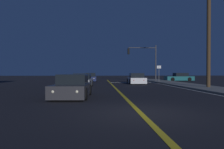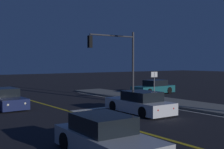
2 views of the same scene
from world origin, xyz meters
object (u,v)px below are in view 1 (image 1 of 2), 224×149
at_px(car_side_waiting_navy, 91,78).
at_px(car_parked_curb_teal, 179,78).
at_px(car_distant_tail_charcoal, 72,87).
at_px(street_sign_corner, 159,71).
at_px(traffic_signal_near_right, 145,57).
at_px(car_lead_oncoming_white, 136,79).
at_px(car_far_approaching_silver, 82,81).
at_px(utility_pole_right, 209,28).

height_order(car_side_waiting_navy, car_parked_curb_teal, same).
height_order(car_distant_tail_charcoal, street_sign_corner, street_sign_corner).
height_order(car_side_waiting_navy, traffic_signal_near_right, traffic_signal_near_right).
relative_size(car_lead_oncoming_white, traffic_signal_near_right, 0.85).
height_order(car_side_waiting_navy, car_lead_oncoming_white, same).
bearing_deg(car_far_approaching_silver, car_distant_tail_charcoal, 93.28).
relative_size(car_side_waiting_navy, utility_pole_right, 0.42).
height_order(car_distant_tail_charcoal, car_far_approaching_silver, same).
relative_size(traffic_signal_near_right, utility_pole_right, 0.53).
height_order(car_far_approaching_silver, car_parked_curb_teal, same).
distance_m(car_lead_oncoming_white, car_far_approaching_silver, 8.41).
distance_m(car_side_waiting_navy, car_distant_tail_charcoal, 20.81).
relative_size(car_far_approaching_silver, utility_pole_right, 0.43).
distance_m(car_distant_tail_charcoal, utility_pole_right, 13.53).
distance_m(car_parked_curb_teal, street_sign_corner, 6.99).
bearing_deg(car_lead_oncoming_white, car_distant_tail_charcoal, -112.01).
xyz_separation_m(car_distant_tail_charcoal, utility_pole_right, (11.28, 5.73, 4.79)).
height_order(traffic_signal_near_right, street_sign_corner, traffic_signal_near_right).
xyz_separation_m(car_lead_oncoming_white, traffic_signal_near_right, (2.31, 5.25, 3.17)).
height_order(car_lead_oncoming_white, street_sign_corner, street_sign_corner).
bearing_deg(car_side_waiting_navy, traffic_signal_near_right, 168.77).
bearing_deg(car_far_approaching_silver, car_parked_curb_teal, -136.49).
bearing_deg(car_parked_curb_teal, traffic_signal_near_right, 106.61).
xyz_separation_m(utility_pole_right, street_sign_corner, (-1.40, 10.73, -3.74)).
bearing_deg(utility_pole_right, traffic_signal_near_right, 101.37).
distance_m(car_side_waiting_navy, utility_pole_right, 19.30).
bearing_deg(car_parked_curb_teal, car_side_waiting_navy, 89.68).
xyz_separation_m(car_far_approaching_silver, traffic_signal_near_right, (8.68, 10.73, 3.17)).
xyz_separation_m(car_parked_curb_teal, street_sign_corner, (-4.82, -4.95, 1.05)).
xyz_separation_m(car_lead_oncoming_white, street_sign_corner, (3.63, 2.45, 1.05)).
xyz_separation_m(car_side_waiting_navy, car_distant_tail_charcoal, (-0.23, -20.81, 0.00)).
height_order(car_distant_tail_charcoal, utility_pole_right, utility_pole_right).
distance_m(car_far_approaching_silver, street_sign_corner, 12.81).
distance_m(car_distant_tail_charcoal, traffic_signal_near_right, 21.31).
xyz_separation_m(car_side_waiting_navy, car_far_approaching_silver, (-0.35, -12.28, 0.00)).
bearing_deg(car_distant_tail_charcoal, utility_pole_right, -150.55).
bearing_deg(traffic_signal_near_right, car_side_waiting_navy, -10.53).
bearing_deg(car_parked_curb_teal, car_distant_tail_charcoal, 142.81).
distance_m(car_lead_oncoming_white, car_distant_tail_charcoal, 15.34).
distance_m(car_parked_curb_teal, utility_pole_right, 16.75).
bearing_deg(car_parked_curb_teal, car_far_approaching_silver, 128.30).
distance_m(car_distant_tail_charcoal, car_far_approaching_silver, 8.53).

